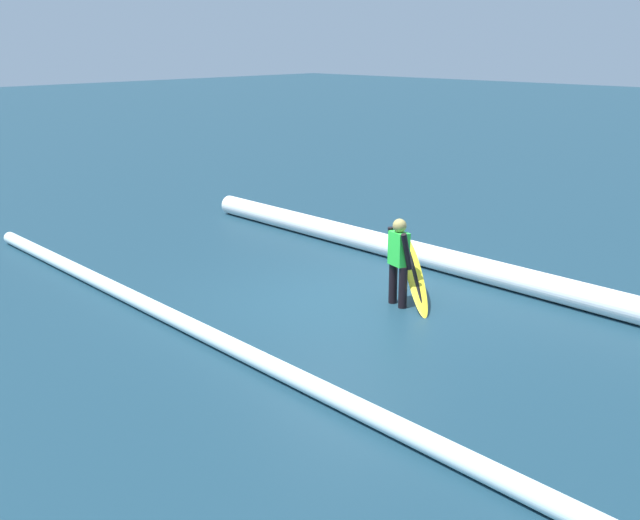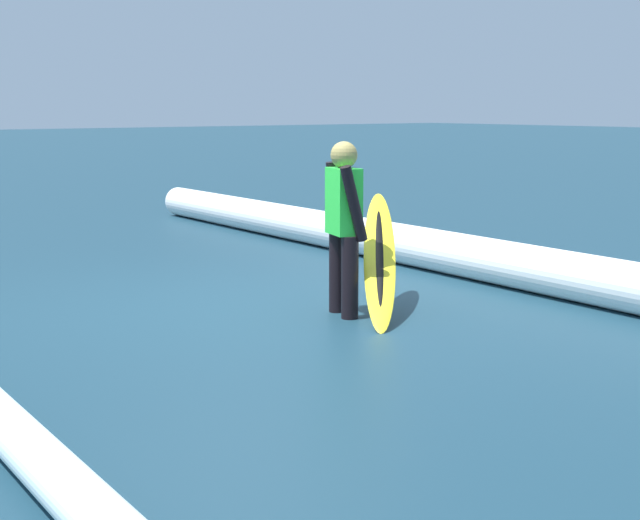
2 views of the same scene
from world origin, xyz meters
TOP-DOWN VIEW (x-y plane):
  - ground_plane at (0.00, 0.00)m, footprint 120.81×120.81m
  - surfer at (-0.84, -0.48)m, footprint 0.50×0.34m
  - surfboard at (-0.93, -0.79)m, footprint 1.40×1.23m
  - wave_crest_foreground at (-0.48, -2.56)m, footprint 14.01×1.37m

SIDE VIEW (x-z plane):
  - ground_plane at x=0.00m, z-range 0.00..0.00m
  - wave_crest_foreground at x=-0.48m, z-range 0.00..0.43m
  - surfboard at x=-0.93m, z-range -0.02..0.94m
  - surfer at x=-0.84m, z-range 0.09..1.52m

